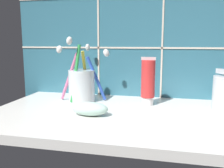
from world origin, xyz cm
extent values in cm
cube|color=silver|center=(0.00, 0.00, 1.00)|extent=(79.27, 38.95, 2.00)
cube|color=#336B7F|center=(0.00, 19.73, 22.69)|extent=(89.27, 1.50, 45.38)
cube|color=beige|center=(0.00, 18.88, 17.24)|extent=(89.27, 0.24, 0.50)
cube|color=beige|center=(-17.84, 18.88, 22.69)|extent=(0.50, 0.24, 45.38)
cube|color=beige|center=(1.98, 18.88, 22.69)|extent=(0.50, 0.24, 45.38)
cylinder|color=silver|center=(-20.15, 8.96, 6.55)|extent=(7.53, 7.53, 9.11)
cylinder|color=blue|center=(-16.07, 10.04, 8.67)|extent=(5.66, 3.57, 12.88)
ellipsoid|color=white|center=(-13.45, 11.43, 15.96)|extent=(2.72, 2.27, 2.67)
cylinder|color=yellow|center=(-20.14, 12.47, 9.38)|extent=(1.21, 6.14, 14.28)
ellipsoid|color=white|center=(-20.30, 15.48, 17.39)|extent=(1.42, 2.42, 2.65)
cylinder|color=pink|center=(-23.89, 9.08, 9.15)|extent=(6.31, 1.73, 13.84)
ellipsoid|color=white|center=(-26.98, 9.50, 16.93)|extent=(2.54, 1.61, 2.67)
cylinder|color=green|center=(-21.21, 7.04, 10.34)|extent=(3.05, 3.62, 16.05)
ellipsoid|color=white|center=(-22.23, 5.69, 19.36)|extent=(2.28, 2.43, 2.47)
cylinder|color=white|center=(-1.23, 8.96, 3.11)|extent=(3.16, 3.16, 2.21)
cylinder|color=red|center=(-1.23, 8.96, 9.26)|extent=(3.72, 3.72, 10.09)
cube|color=silver|center=(-1.23, 8.96, 14.71)|extent=(3.90, 0.36, 0.80)
cylinder|color=silver|center=(17.89, 7.96, 6.36)|extent=(5.57, 5.57, 8.72)
ellipsoid|color=silver|center=(-13.66, -3.93, 3.58)|extent=(8.80, 4.63, 3.16)
camera|label=1|loc=(3.77, -58.06, 19.19)|focal=40.00mm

